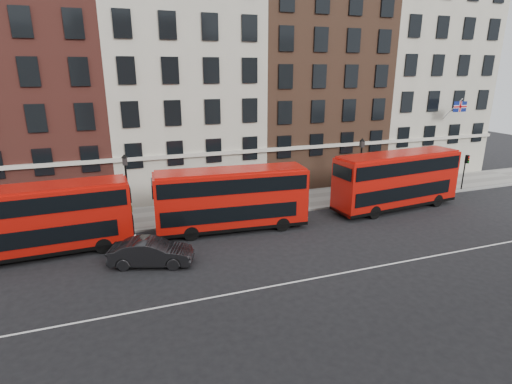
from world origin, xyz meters
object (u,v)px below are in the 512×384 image
object	(u,v)px
car_front	(151,252)
bus_d	(396,179)
traffic_light	(466,165)
bus_c	(231,198)
bus_b	(39,219)

from	to	relation	value
car_front	bus_d	bearing A→B (deg)	-62.12
bus_d	traffic_light	xyz separation A→B (m)	(9.28, 1.97, -0.03)
bus_c	bus_d	bearing A→B (deg)	4.61
bus_b	bus_c	xyz separation A→B (m)	(11.92, 0.00, 0.02)
bus_d	traffic_light	world-z (taller)	bus_d
bus_c	bus_d	distance (m)	13.82
bus_d	car_front	bearing A→B (deg)	-175.62
bus_d	bus_c	bearing A→B (deg)	174.13
bus_d	car_front	distance (m)	20.06
bus_c	bus_d	xyz separation A→B (m)	(13.82, -0.01, 0.11)
bus_b	bus_d	bearing A→B (deg)	-2.50
bus_b	bus_d	size ratio (longest dim) A/B	0.94
bus_c	bus_d	size ratio (longest dim) A/B	0.95
bus_b	bus_c	size ratio (longest dim) A/B	0.98
bus_b	traffic_light	bearing A→B (deg)	0.73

